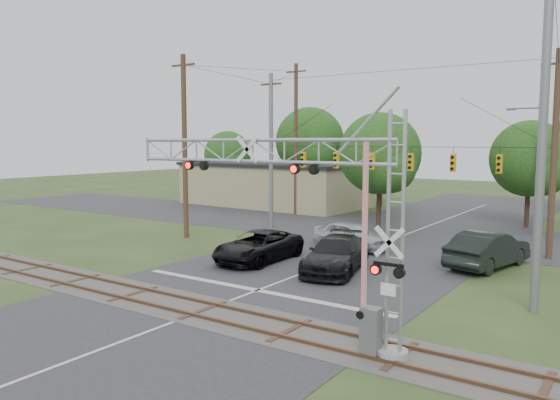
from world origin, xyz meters
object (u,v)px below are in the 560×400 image
Objects in this scene: crossing_gantry at (301,201)px; traffic_signal_span at (405,155)px; pickup_black at (258,246)px; streetlight at (537,163)px; commercial_building at (274,184)px; car_dark at (336,254)px; sedan_silver at (351,235)px.

traffic_signal_span reaches higher than crossing_gantry.
pickup_black is at bearing 133.27° from crossing_gantry.
traffic_signal_span is 10.28m from streetlight.
commercial_building is (-22.60, 30.82, -2.41)m from crossing_gantry.
traffic_signal_span reaches higher than car_dark.
sedan_silver is 14.96m from streetlight.
streetlight reaches higher than crossing_gantry.
car_dark is at bearing -46.41° from commercial_building.
traffic_signal_span is 3.21× the size of car_dark.
streetlight is at bearing 56.35° from pickup_black.
crossing_gantry is 0.58× the size of commercial_building.
pickup_black is at bearing -54.46° from commercial_building.
traffic_signal_span is at bearing -129.05° from streetlight.
pickup_black is 0.66× the size of streetlight.
streetlight is (10.92, 17.62, 4.22)m from pickup_black.
traffic_signal_span is 10.52m from car_dark.
pickup_black is at bearing -121.79° from streetlight.
traffic_signal_span is 1.02× the size of commercial_building.
crossing_gantry is 10.37m from car_dark.
streetlight is at bearing -7.59° from commercial_building.
crossing_gantry is 2.24× the size of sedan_silver.
sedan_silver is (2.65, 5.88, 0.01)m from pickup_black.
car_dark is at bearing -88.77° from traffic_signal_span.
car_dark is 5.94m from sedan_silver.
crossing_gantry is 26.48m from streetlight.
car_dark is 18.89m from streetlight.
car_dark is 0.67× the size of streetlight.
commercial_building is at bearing 169.95° from streetlight.
crossing_gantry reaches higher than commercial_building.
traffic_signal_span is at bearing 101.54° from crossing_gantry.
commercial_building is 25.87m from streetlight.
car_dark is 0.32× the size of commercial_building.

